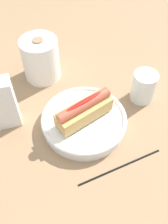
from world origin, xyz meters
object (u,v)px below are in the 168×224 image
at_px(water_glass, 143,87).
at_px(chopstick_near, 121,167).
at_px(paper_towel_roll, 41,59).
at_px(hotdog_front, 84,110).
at_px(serving_bowl, 84,121).

bearing_deg(water_glass, chopstick_near, -137.19).
bearing_deg(water_glass, paper_towel_roll, 134.62).
bearing_deg(paper_towel_roll, hotdog_front, -84.22).
bearing_deg(chopstick_near, serving_bowl, 100.54).
bearing_deg(chopstick_near, water_glass, 45.79).
bearing_deg(chopstick_near, paper_towel_roll, 99.45).
bearing_deg(hotdog_front, paper_towel_roll, 95.78).
xyz_separation_m(serving_bowl, paper_towel_roll, (-0.02, 0.23, 0.05)).
distance_m(hotdog_front, chopstick_near, 0.16).
distance_m(water_glass, chopstick_near, 0.24).
bearing_deg(serving_bowl, chopstick_near, -82.43).
xyz_separation_m(hotdog_front, water_glass, (0.20, 0.01, -0.02)).
height_order(hotdog_front, paper_towel_roll, paper_towel_roll).
bearing_deg(paper_towel_roll, serving_bowl, -84.22).
height_order(hotdog_front, water_glass, hotdog_front).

